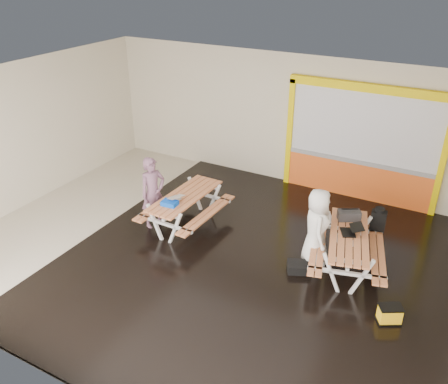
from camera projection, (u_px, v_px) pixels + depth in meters
The scene contains 14 objects.
room at pixel (202, 177), 9.29m from camera, with size 10.02×8.02×3.52m.
deck at pixel (257, 266), 9.55m from camera, with size 7.50×7.98×0.05m, color black.
kiosk at pixel (361, 146), 11.56m from camera, with size 3.88×0.16×3.00m.
picnic_table_left at pixel (185, 203), 10.66m from camera, with size 1.48×2.13×0.83m.
picnic_table_right at pixel (348, 243), 9.19m from camera, with size 1.89×2.37×0.83m.
person_left at pixel (153, 193), 10.58m from camera, with size 0.62×0.41×1.70m, color #6F4B60.
person_right at pixel (317, 227), 9.28m from camera, with size 0.80×0.52×1.63m, color white.
laptop_left at pixel (174, 199), 10.31m from camera, with size 0.48×0.46×0.16m.
laptop_right at pixel (351, 230), 9.13m from camera, with size 0.52×0.50×0.17m.
blue_pouch at pixel (170, 203), 10.13m from camera, with size 0.33×0.24×0.10m, color #0A45BF.
toolbox at pixel (349, 215), 9.57m from camera, with size 0.50×0.42×0.26m.
backpack at pixel (378, 219), 9.78m from camera, with size 0.32×0.22×0.51m.
dark_case at pixel (299, 267), 9.32m from camera, with size 0.46×0.35×0.17m, color black.
fluke_bag at pixel (390, 315), 8.00m from camera, with size 0.46×0.41×0.33m.
Camera 1 is at (4.41, -7.17, 5.72)m, focal length 37.71 mm.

